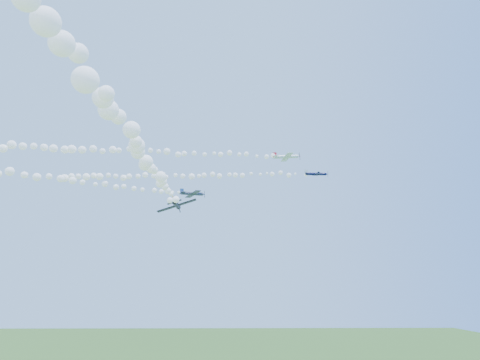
{
  "coord_description": "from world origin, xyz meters",
  "views": [
    {
      "loc": [
        5.64,
        -106.56,
        21.64
      ],
      "look_at": [
        7.47,
        -7.39,
        48.38
      ],
      "focal_mm": 30.0,
      "sensor_mm": 36.0,
      "label": 1
    }
  ],
  "objects_px": {
    "plane_white": "(287,157)",
    "plane_navy": "(316,174)",
    "plane_black": "(177,205)",
    "plane_grey": "(193,194)"
  },
  "relations": [
    {
      "from": "plane_white",
      "to": "plane_navy",
      "type": "distance_m",
      "value": 11.51
    },
    {
      "from": "plane_white",
      "to": "plane_black",
      "type": "xyz_separation_m",
      "value": [
        -24.56,
        -28.1,
        -18.89
      ]
    },
    {
      "from": "plane_white",
      "to": "plane_navy",
      "type": "bearing_deg",
      "value": 28.71
    },
    {
      "from": "plane_grey",
      "to": "plane_black",
      "type": "distance_m",
      "value": 37.69
    },
    {
      "from": "plane_black",
      "to": "plane_grey",
      "type": "bearing_deg",
      "value": 1.08
    },
    {
      "from": "plane_white",
      "to": "plane_grey",
      "type": "distance_m",
      "value": 27.89
    },
    {
      "from": "plane_navy",
      "to": "plane_black",
      "type": "xyz_separation_m",
      "value": [
        -33.64,
        -34.57,
        -16.0
      ]
    },
    {
      "from": "plane_white",
      "to": "plane_navy",
      "type": "xyz_separation_m",
      "value": [
        9.08,
        6.47,
        -2.88
      ]
    },
    {
      "from": "plane_navy",
      "to": "plane_white",
      "type": "bearing_deg",
      "value": -141.72
    },
    {
      "from": "plane_navy",
      "to": "plane_black",
      "type": "relative_size",
      "value": 0.97
    }
  ]
}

